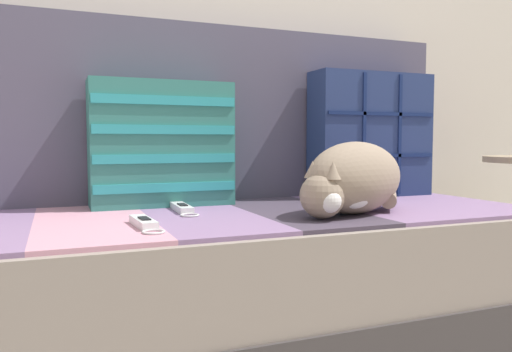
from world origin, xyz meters
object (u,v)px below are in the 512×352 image
(couch, at_px, (244,277))
(game_remote_far, at_px, (182,208))
(throw_pillow_quilted, at_px, (371,135))
(throw_pillow_striped, at_px, (162,144))
(game_remote_near, at_px, (144,223))
(sleeping_cat, at_px, (352,180))

(couch, distance_m, game_remote_far, 0.26)
(throw_pillow_quilted, xyz_separation_m, throw_pillow_striped, (-0.74, -0.00, -0.03))
(throw_pillow_striped, relative_size, game_remote_near, 2.17)
(throw_pillow_striped, xyz_separation_m, sleeping_cat, (0.43, -0.37, -0.09))
(game_remote_near, xyz_separation_m, game_remote_far, (0.14, 0.21, 0.00))
(throw_pillow_quilted, bearing_deg, throw_pillow_striped, -179.96)
(game_remote_near, bearing_deg, game_remote_far, 56.72)
(throw_pillow_striped, bearing_deg, sleeping_cat, -40.65)
(couch, relative_size, throw_pillow_striped, 4.15)
(throw_pillow_quilted, bearing_deg, sleeping_cat, -130.25)
(throw_pillow_striped, height_order, sleeping_cat, throw_pillow_striped)
(throw_pillow_quilted, height_order, throw_pillow_striped, throw_pillow_quilted)
(throw_pillow_striped, xyz_separation_m, game_remote_far, (0.02, -0.15, -0.18))
(sleeping_cat, xyz_separation_m, game_remote_near, (-0.54, 0.01, -0.08))
(throw_pillow_striped, relative_size, game_remote_far, 2.04)
(throw_pillow_quilted, relative_size, sleeping_cat, 1.13)
(sleeping_cat, distance_m, game_remote_far, 0.47)
(sleeping_cat, bearing_deg, game_remote_near, 179.05)
(sleeping_cat, relative_size, game_remote_near, 2.03)
(throw_pillow_quilted, distance_m, sleeping_cat, 0.50)
(couch, relative_size, throw_pillow_quilted, 3.93)
(game_remote_near, bearing_deg, throw_pillow_striped, 72.28)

